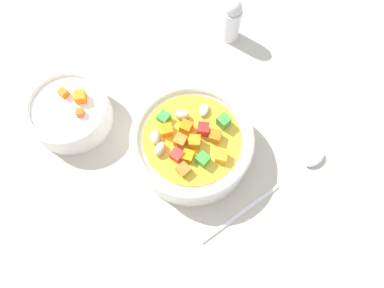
{
  "coord_description": "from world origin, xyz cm",
  "views": [
    {
      "loc": [
        -11.86,
        15.92,
        51.98
      ],
      "look_at": [
        0.0,
        0.0,
        2.66
      ],
      "focal_mm": 34.58,
      "sensor_mm": 36.0,
      "label": 1
    }
  ],
  "objects_px": {
    "soup_bowl_main": "(192,143)",
    "pepper_shaker": "(232,20)",
    "spoon": "(281,183)",
    "side_bowl_small": "(70,112)"
  },
  "relations": [
    {
      "from": "soup_bowl_main",
      "to": "pepper_shaker",
      "type": "relative_size",
      "value": 2.16
    },
    {
      "from": "spoon",
      "to": "side_bowl_small",
      "type": "distance_m",
      "value": 0.33
    },
    {
      "from": "soup_bowl_main",
      "to": "spoon",
      "type": "height_order",
      "value": "soup_bowl_main"
    },
    {
      "from": "soup_bowl_main",
      "to": "pepper_shaker",
      "type": "height_order",
      "value": "pepper_shaker"
    },
    {
      "from": "side_bowl_small",
      "to": "pepper_shaker",
      "type": "height_order",
      "value": "pepper_shaker"
    },
    {
      "from": "spoon",
      "to": "side_bowl_small",
      "type": "bearing_deg",
      "value": 125.87
    },
    {
      "from": "soup_bowl_main",
      "to": "side_bowl_small",
      "type": "xyz_separation_m",
      "value": [
        0.18,
        0.07,
        -0.01
      ]
    },
    {
      "from": "spoon",
      "to": "side_bowl_small",
      "type": "xyz_separation_m",
      "value": [
        0.31,
        0.1,
        0.02
      ]
    },
    {
      "from": "spoon",
      "to": "pepper_shaker",
      "type": "xyz_separation_m",
      "value": [
        0.21,
        -0.17,
        0.04
      ]
    },
    {
      "from": "spoon",
      "to": "side_bowl_small",
      "type": "height_order",
      "value": "side_bowl_small"
    }
  ]
}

